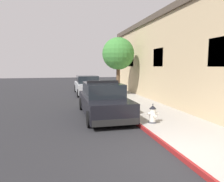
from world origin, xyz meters
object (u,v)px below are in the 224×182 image
at_px(street_tree, 118,54).
at_px(police_cruiser, 103,100).
at_px(fire_hydrant, 153,114).
at_px(parked_car_silver_ahead, 87,85).

bearing_deg(street_tree, police_cruiser, -111.54).
xyz_separation_m(police_cruiser, fire_hydrant, (1.56, -2.16, -0.26)).
bearing_deg(fire_hydrant, street_tree, 84.78).
relative_size(parked_car_silver_ahead, street_tree, 1.11).
xyz_separation_m(police_cruiser, street_tree, (2.28, 5.79, 2.51)).
xyz_separation_m(police_cruiser, parked_car_silver_ahead, (0.19, 8.03, -0.00)).
bearing_deg(parked_car_silver_ahead, police_cruiser, -91.32).
bearing_deg(fire_hydrant, parked_car_silver_ahead, 97.68).
distance_m(parked_car_silver_ahead, street_tree, 3.97).
distance_m(fire_hydrant, street_tree, 8.44).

